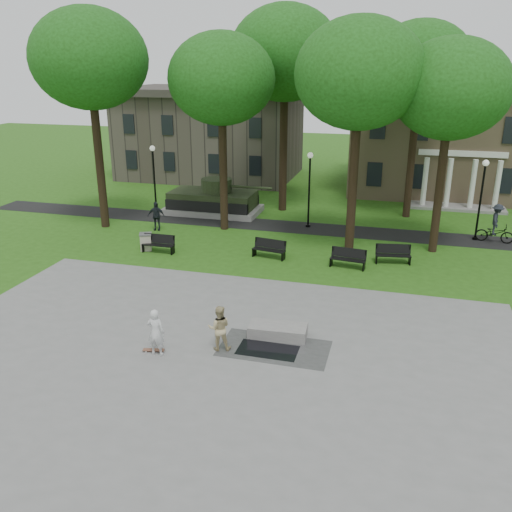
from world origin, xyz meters
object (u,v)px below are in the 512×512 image
(friend_watching, at_px, (219,328))
(park_bench_0, at_px, (159,243))
(cyclist, at_px, (496,227))
(trash_bin, at_px, (146,242))
(skateboarder, at_px, (156,332))
(concrete_block, at_px, (278,331))

(friend_watching, relative_size, park_bench_0, 0.95)
(cyclist, distance_m, trash_bin, 20.05)
(skateboarder, bearing_deg, trash_bin, -62.16)
(skateboarder, bearing_deg, friend_watching, -154.89)
(concrete_block, xyz_separation_m, friend_watching, (-1.83, -1.51, 0.63))
(cyclist, distance_m, park_bench_0, 19.30)
(concrete_block, height_order, skateboarder, skateboarder)
(cyclist, bearing_deg, friend_watching, 152.73)
(concrete_block, bearing_deg, skateboarder, -147.39)
(concrete_block, height_order, trash_bin, trash_bin)
(park_bench_0, bearing_deg, trash_bin, 168.47)
(friend_watching, distance_m, cyclist, 19.67)
(park_bench_0, distance_m, trash_bin, 0.88)
(concrete_block, distance_m, cyclist, 17.41)
(trash_bin, bearing_deg, concrete_block, -40.20)
(concrete_block, relative_size, friend_watching, 1.29)
(concrete_block, bearing_deg, park_bench_0, 137.68)
(friend_watching, xyz_separation_m, cyclist, (11.36, 16.06, 0.05))
(trash_bin, bearing_deg, friend_watching, -51.32)
(friend_watching, relative_size, cyclist, 0.75)
(friend_watching, bearing_deg, cyclist, -141.78)
(skateboarder, relative_size, trash_bin, 1.85)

